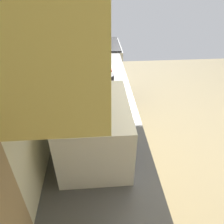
{
  "coord_description": "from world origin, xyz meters",
  "views": [
    {
      "loc": [
        -1.67,
        1.24,
        1.84
      ],
      "look_at": [
        -0.7,
        1.16,
        1.17
      ],
      "focal_mm": 34.17,
      "sensor_mm": 36.0,
      "label": 1
    }
  ],
  "objects_px": {
    "oven_range": "(98,74)",
    "kettle": "(107,81)",
    "microwave": "(95,129)",
    "bowl": "(105,71)"
  },
  "relations": [
    {
      "from": "oven_range",
      "to": "kettle",
      "type": "xyz_separation_m",
      "value": [
        -1.28,
        -0.06,
        0.51
      ]
    },
    {
      "from": "microwave",
      "to": "kettle",
      "type": "bearing_deg",
      "value": -7.67
    },
    {
      "from": "microwave",
      "to": "bowl",
      "type": "xyz_separation_m",
      "value": [
        1.13,
        -0.11,
        -0.14
      ]
    },
    {
      "from": "oven_range",
      "to": "kettle",
      "type": "relative_size",
      "value": 6.02
    },
    {
      "from": "microwave",
      "to": "kettle",
      "type": "xyz_separation_m",
      "value": [
        0.82,
        -0.11,
        -0.1
      ]
    },
    {
      "from": "oven_range",
      "to": "microwave",
      "type": "bearing_deg",
      "value": 178.69
    },
    {
      "from": "oven_range",
      "to": "microwave",
      "type": "xyz_separation_m",
      "value": [
        -2.1,
        0.05,
        0.61
      ]
    },
    {
      "from": "kettle",
      "to": "oven_range",
      "type": "bearing_deg",
      "value": 2.8
    },
    {
      "from": "microwave",
      "to": "bowl",
      "type": "bearing_deg",
      "value": -5.59
    },
    {
      "from": "oven_range",
      "to": "kettle",
      "type": "bearing_deg",
      "value": -177.2
    }
  ]
}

